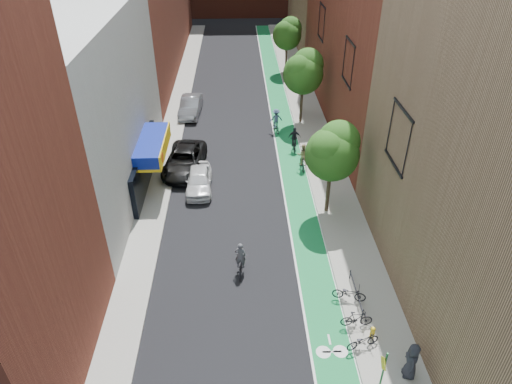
{
  "coord_description": "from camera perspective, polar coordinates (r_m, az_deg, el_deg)",
  "views": [
    {
      "loc": [
        -0.1,
        -14.37,
        17.94
      ],
      "look_at": [
        0.94,
        10.34,
        1.5
      ],
      "focal_mm": 32.0,
      "sensor_mm": 36.0,
      "label": 1
    }
  ],
  "objects": [
    {
      "name": "sidewalk_right",
      "position": [
        44.64,
        6.4,
        9.81
      ],
      "size": [
        3.0,
        68.0,
        0.15
      ],
      "primitive_type": "cube",
      "color": "gray",
      "rests_on": "ground"
    },
    {
      "name": "cyclist_lane_mid",
      "position": [
        37.5,
        4.82,
        6.22
      ],
      "size": [
        0.99,
        1.78,
        2.03
      ],
      "rotation": [
        0.0,
        0.0,
        3.12
      ],
      "color": "black",
      "rests_on": "ground"
    },
    {
      "name": "parked_bike_mid",
      "position": [
        23.4,
        12.48,
        -15.21
      ],
      "size": [
        1.59,
        0.46,
        0.95
      ],
      "primitive_type": "imported",
      "rotation": [
        0.0,
        0.0,
        1.58
      ],
      "color": "black",
      "rests_on": "sidewalk_right"
    },
    {
      "name": "bike_lane",
      "position": [
        44.36,
        3.15,
        9.72
      ],
      "size": [
        2.0,
        68.0,
        0.01
      ],
      "primitive_type": "cube",
      "color": "#157936",
      "rests_on": "ground"
    },
    {
      "name": "tree_mid",
      "position": [
        40.95,
        5.99,
        14.85
      ],
      "size": [
        3.55,
        3.53,
        6.74
      ],
      "color": "#332619",
      "rests_on": "ground"
    },
    {
      "name": "pedestrian",
      "position": [
        21.87,
        18.89,
        -19.34
      ],
      "size": [
        0.78,
        1.03,
        1.91
      ],
      "primitive_type": "imported",
      "rotation": [
        0.0,
        0.0,
        -1.77
      ],
      "color": "#202129",
      "rests_on": "sidewalk_right"
    },
    {
      "name": "parked_bike_far",
      "position": [
        22.66,
        13.2,
        -17.65
      ],
      "size": [
        1.73,
        1.02,
        0.86
      ],
      "primitive_type": "imported",
      "rotation": [
        0.0,
        0.0,
        1.87
      ],
      "color": "black",
      "rests_on": "sidewalk_right"
    },
    {
      "name": "fire_hydrant",
      "position": [
        23.2,
        14.36,
        -16.59
      ],
      "size": [
        0.23,
        0.23,
        0.67
      ],
      "color": "yellow",
      "rests_on": "sidewalk_right"
    },
    {
      "name": "parked_car_silver",
      "position": [
        44.38,
        -8.18,
        10.59
      ],
      "size": [
        2.08,
        5.12,
        1.65
      ],
      "primitive_type": "imported",
      "rotation": [
        0.0,
        0.0,
        -0.07
      ],
      "color": "gray",
      "rests_on": "ground"
    },
    {
      "name": "tree_far",
      "position": [
        54.39,
        3.95,
        19.23
      ],
      "size": [
        3.3,
        3.25,
        6.21
      ],
      "color": "#332619",
      "rests_on": "ground"
    },
    {
      "name": "tree_near",
      "position": [
        28.36,
        9.61,
        5.18
      ],
      "size": [
        3.4,
        3.36,
        6.42
      ],
      "color": "#332619",
      "rests_on": "ground"
    },
    {
      "name": "cyclist_lane_far",
      "position": [
        40.54,
        2.52,
        8.77
      ],
      "size": [
        1.24,
        1.84,
        2.1
      ],
      "rotation": [
        0.0,
        0.0,
        3.35
      ],
      "color": "black",
      "rests_on": "ground"
    },
    {
      "name": "building_left_white",
      "position": [
        32.65,
        -22.05,
        9.68
      ],
      "size": [
        8.0,
        20.0,
        12.0
      ],
      "primitive_type": "cube",
      "color": "silver",
      "rests_on": "ground"
    },
    {
      "name": "parked_car_black",
      "position": [
        35.07,
        -8.93,
        3.95
      ],
      "size": [
        3.31,
        6.13,
        1.63
      ],
      "primitive_type": "imported",
      "rotation": [
        0.0,
        0.0,
        -0.1
      ],
      "color": "black",
      "rests_on": "ground"
    },
    {
      "name": "sidewalk_left",
      "position": [
        44.54,
        -9.95,
        9.45
      ],
      "size": [
        2.0,
        68.0,
        0.15
      ],
      "primitive_type": "cube",
      "color": "gray",
      "rests_on": "ground"
    },
    {
      "name": "parked_car_white",
      "position": [
        32.6,
        -7.15,
        1.52
      ],
      "size": [
        1.9,
        4.49,
        1.51
      ],
      "primitive_type": "imported",
      "rotation": [
        0.0,
        0.0,
        0.03
      ],
      "color": "silver",
      "rests_on": "ground"
    },
    {
      "name": "cyclist_lane_near",
      "position": [
        34.94,
        5.82,
        4.17
      ],
      "size": [
        0.85,
        1.78,
        2.06
      ],
      "rotation": [
        0.0,
        0.0,
        3.18
      ],
      "color": "black",
      "rests_on": "ground"
    },
    {
      "name": "parked_bike_near",
      "position": [
        24.52,
        11.57,
        -12.27
      ],
      "size": [
        1.83,
        1.04,
        0.91
      ],
      "primitive_type": "imported",
      "rotation": [
        0.0,
        0.0,
        1.3
      ],
      "color": "black",
      "rests_on": "sidewalk_right"
    },
    {
      "name": "ground",
      "position": [
        22.99,
        -1.31,
        -17.71
      ],
      "size": [
        160.0,
        160.0,
        0.0
      ],
      "primitive_type": "plane",
      "color": "black",
      "rests_on": "ground"
    },
    {
      "name": "sign_pole",
      "position": [
        20.19,
        15.47,
        -21.12
      ],
      "size": [
        0.13,
        0.71,
        3.0
      ],
      "color": "#194C26",
      "rests_on": "sidewalk_right"
    },
    {
      "name": "cyclist_lead",
      "position": [
        25.58,
        -1.96,
        -8.89
      ],
      "size": [
        0.76,
        1.81,
        2.02
      ],
      "rotation": [
        0.0,
        0.0,
        3.06
      ],
      "color": "black",
      "rests_on": "ground"
    }
  ]
}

